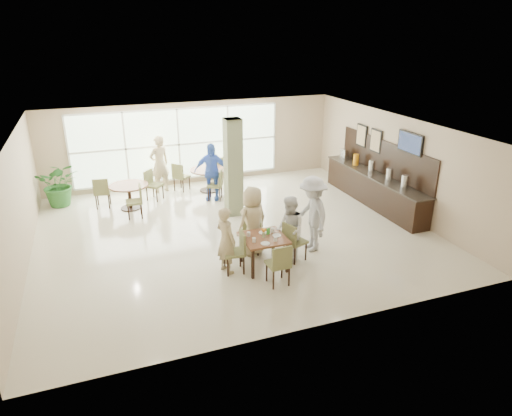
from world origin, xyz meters
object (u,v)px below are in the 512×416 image
object	(u,v)px
buffet_counter	(374,187)
adult_b	(235,161)
teen_left	(226,240)
teen_standing	(312,214)
adult_a	(211,172)
potted_plant	(60,184)
teen_far	(253,221)
teen_right	(290,229)
main_table	(264,241)
adult_standing	(160,164)
round_table_right	(208,174)
round_table_left	(129,190)

from	to	relation	value
buffet_counter	adult_b	distance (m)	4.59
teen_left	teen_standing	xyz separation A→B (m)	(2.26, 0.34, 0.17)
adult_a	adult_b	size ratio (longest dim) A/B	0.97
buffet_counter	teen_standing	size ratio (longest dim) A/B	2.51
potted_plant	teen_far	size ratio (longest dim) A/B	0.82
teen_right	adult_a	size ratio (longest dim) A/B	0.86
main_table	buffet_counter	bearing A→B (deg)	29.11
teen_left	adult_standing	world-z (taller)	adult_standing
round_table_right	buffet_counter	size ratio (longest dim) A/B	0.26
potted_plant	teen_right	world-z (taller)	teen_right
round_table_right	teen_right	bearing A→B (deg)	-84.50
teen_far	teen_right	world-z (taller)	teen_far
teen_left	adult_a	xyz separation A→B (m)	(0.91, 4.60, 0.14)
adult_b	adult_standing	xyz separation A→B (m)	(-2.45, 0.47, 0.01)
round_table_left	teen_left	bearing A→B (deg)	-70.93
adult_standing	teen_right	bearing A→B (deg)	88.06
round_table_right	buffet_counter	bearing A→B (deg)	-33.21
teen_far	adult_b	bearing A→B (deg)	-124.16
teen_left	teen_right	distance (m)	1.53
potted_plant	teen_standing	distance (m)	7.90
teen_left	adult_b	bearing A→B (deg)	-42.42
round_table_right	potted_plant	world-z (taller)	potted_plant
main_table	teen_far	xyz separation A→B (m)	(0.01, 0.74, 0.18)
round_table_left	adult_a	size ratio (longest dim) A/B	0.64
potted_plant	adult_a	world-z (taller)	adult_a
main_table	adult_standing	bearing A→B (deg)	102.61
round_table_left	teen_standing	size ratio (longest dim) A/B	0.61
teen_far	adult_b	distance (m)	4.88
teen_right	adult_standing	size ratio (longest dim) A/B	0.83
round_table_left	buffet_counter	bearing A→B (deg)	-17.08
round_table_left	teen_right	bearing A→B (deg)	-55.93
round_table_right	teen_far	size ratio (longest dim) A/B	0.71
main_table	round_table_left	size ratio (longest dim) A/B	0.84
buffet_counter	teen_standing	bearing A→B (deg)	-146.30
potted_plant	teen_right	bearing A→B (deg)	-48.07
teen_left	teen_far	world-z (taller)	teen_far
teen_left	teen_far	xyz separation A→B (m)	(0.86, 0.65, 0.07)
main_table	adult_standing	world-z (taller)	adult_standing
main_table	potted_plant	distance (m)	7.26
teen_left	adult_b	distance (m)	5.75
teen_far	adult_a	distance (m)	3.95
teen_far	main_table	bearing A→B (deg)	68.19
round_table_left	adult_a	distance (m)	2.55
potted_plant	teen_far	bearing A→B (deg)	-48.78
teen_left	teen_right	world-z (taller)	teen_right
round_table_right	potted_plant	bearing A→B (deg)	176.75
buffet_counter	adult_b	world-z (taller)	buffet_counter
potted_plant	teen_right	distance (m)	7.61
adult_a	main_table	bearing A→B (deg)	-68.78
main_table	teen_right	distance (m)	0.70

